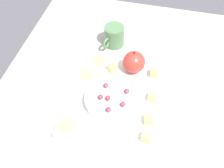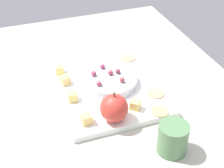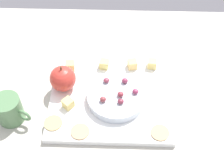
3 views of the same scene
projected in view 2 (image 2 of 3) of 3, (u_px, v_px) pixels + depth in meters
The scene contains 20 objects.
table at pixel (106, 99), 101.25cm from camera, with size 110.05×81.64×4.47cm, color #B6B3A5.
platter at pixel (108, 91), 99.27cm from camera, with size 34.18×29.65×1.80cm, color white.
serving_dish at pixel (110, 81), 99.91cm from camera, with size 16.30×16.30×2.45cm, color silver.
apple_whole at pixel (114, 108), 85.73cm from camera, with size 7.45×7.45×7.45cm, color red.
apple_stem at pixel (114, 95), 83.21cm from camera, with size 0.50×0.50×1.20cm, color brown.
cheese_cube_0 at pixel (60, 70), 104.54cm from camera, with size 2.61×2.61×2.61cm, color #EFD372.
cheese_cube_1 at pixel (73, 97), 93.51cm from camera, with size 2.61×2.61×2.61cm, color #E4D472.
cheese_cube_2 at pixel (135, 105), 90.56cm from camera, with size 2.61×2.61×2.61cm, color #EBCE70.
cheese_cube_3 at pixel (86, 119), 85.92cm from camera, with size 2.61×2.61×2.61cm, color #F0C96D.
cheese_cube_4 at pixel (65, 80), 100.01cm from camera, with size 2.61×2.61×2.61cm, color #F0C370.
cracker_0 at pixel (156, 94), 96.44cm from camera, with size 4.89×4.89×0.40cm, color tan.
cracker_1 at pixel (128, 58), 112.25cm from camera, with size 4.89×4.89×0.40cm, color tan.
cracker_2 at pixel (160, 111), 90.14cm from camera, with size 4.89×4.89×0.40cm, color tan.
grape_0 at pixel (122, 80), 96.69cm from camera, with size 1.70×1.53×1.60cm, color #953F44.
grape_1 at pixel (94, 74), 99.37cm from camera, with size 1.70×1.53×1.55cm, color #9A3A56.
grape_2 at pixel (99, 84), 95.40cm from camera, with size 1.70×1.53×1.36cm, color #903C4E.
grape_3 at pixel (118, 71), 100.53cm from camera, with size 1.70×1.53×1.40cm, color brown.
grape_4 at pixel (102, 66), 102.66cm from camera, with size 1.70×1.53×1.39cm, color #963656.
grape_5 at pixel (111, 73), 99.80cm from camera, with size 1.70×1.53×1.54cm, color #963641.
cup at pixel (173, 138), 79.26cm from camera, with size 10.14×7.28×7.89cm.
Camera 2 is at (75.56, -24.82, 65.08)cm, focal length 53.92 mm.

